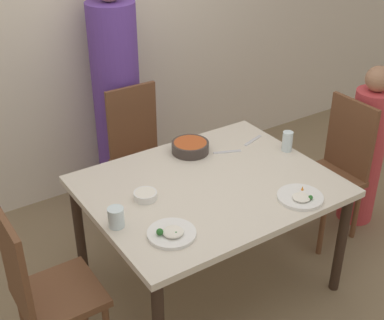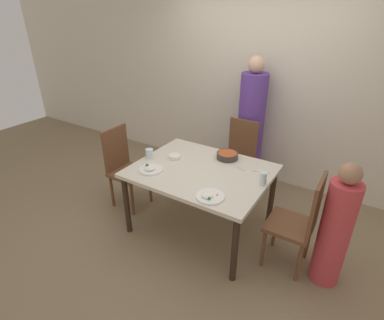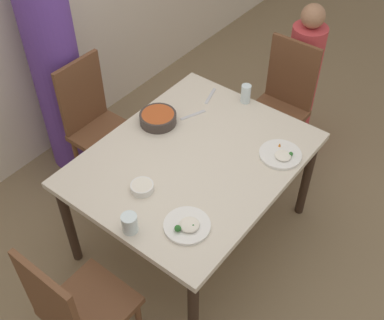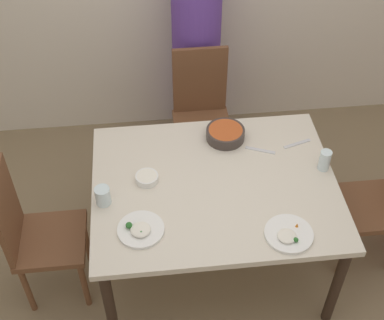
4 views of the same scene
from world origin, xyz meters
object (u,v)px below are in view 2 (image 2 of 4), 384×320
at_px(person_adult, 250,128).
at_px(plate_rice_adult, 210,196).
at_px(chair_adult_spot, 238,156).
at_px(chair_child_spot, 299,221).
at_px(glass_water_tall, 263,178).
at_px(person_child, 335,230).
at_px(bowl_curry, 227,156).

relative_size(person_adult, plate_rice_adult, 6.80).
height_order(chair_adult_spot, chair_child_spot, same).
bearing_deg(glass_water_tall, person_child, -6.43).
xyz_separation_m(chair_adult_spot, bowl_curry, (0.08, -0.52, 0.25)).
height_order(bowl_curry, plate_rice_adult, bowl_curry).
relative_size(chair_child_spot, person_child, 0.83).
xyz_separation_m(person_adult, bowl_curry, (0.08, -0.86, -0.02)).
bearing_deg(person_adult, plate_rice_adult, -79.87).
height_order(person_adult, glass_water_tall, person_adult).
bearing_deg(bowl_curry, chair_adult_spot, 98.91).
relative_size(bowl_curry, glass_water_tall, 1.82).
bearing_deg(person_adult, chair_adult_spot, -90.00).
bearing_deg(bowl_curry, person_adult, 95.44).
height_order(person_adult, plate_rice_adult, person_adult).
bearing_deg(chair_adult_spot, person_adult, 90.00).
relative_size(person_child, glass_water_tall, 9.19).
bearing_deg(chair_adult_spot, plate_rice_adult, -77.32).
bearing_deg(chair_child_spot, bowl_curry, -113.25).
bearing_deg(glass_water_tall, chair_adult_spot, 125.81).
bearing_deg(chair_child_spot, plate_rice_adult, -61.90).
bearing_deg(plate_rice_adult, person_child, 20.72).
bearing_deg(plate_rice_adult, glass_water_tall, 55.53).
xyz_separation_m(bowl_curry, glass_water_tall, (0.52, -0.32, 0.03)).
bearing_deg(glass_water_tall, plate_rice_adult, -124.47).
xyz_separation_m(person_child, glass_water_tall, (-0.69, 0.08, 0.25)).
bearing_deg(chair_child_spot, person_adult, -141.35).
relative_size(chair_child_spot, person_adult, 0.57).
height_order(chair_child_spot, person_child, person_child).
xyz_separation_m(person_adult, glass_water_tall, (0.60, -1.17, 0.00)).
bearing_deg(plate_rice_adult, chair_adult_spot, 102.68).
height_order(chair_adult_spot, person_adult, person_adult).
bearing_deg(chair_child_spot, chair_adult_spot, -132.45).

